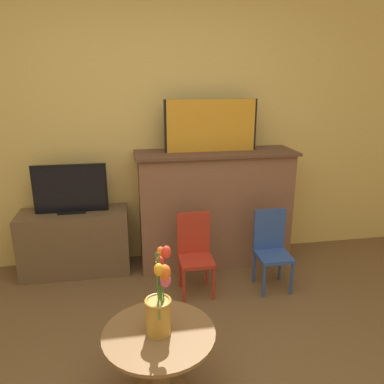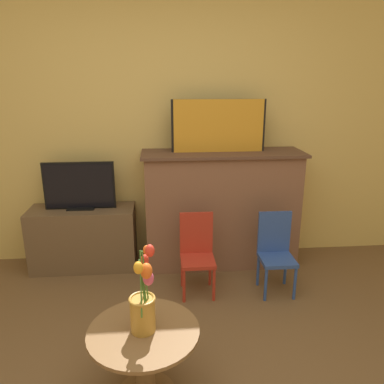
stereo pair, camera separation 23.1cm
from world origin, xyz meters
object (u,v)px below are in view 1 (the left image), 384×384
Objects in this scene: chair_red at (195,250)px; chair_blue at (272,246)px; vase_tulips at (159,305)px; painting at (211,126)px; tv_monitor at (70,190)px.

chair_blue is (0.64, -0.03, 0.00)m from chair_red.
painting is at bearing 68.66° from vase_tulips.
vase_tulips is at bearing -111.34° from painting.
vase_tulips is (-1.02, -1.04, 0.24)m from chair_blue.
tv_monitor reaches higher than chair_blue.
chair_red is 1.36× the size of vase_tulips.
painting is at bearing 127.60° from chair_blue.
vase_tulips is (-0.61, -1.57, -0.70)m from painting.
chair_blue is 1.36× the size of vase_tulips.
vase_tulips is (0.62, -1.57, -0.18)m from tv_monitor.
chair_red is 1.00× the size of chair_blue.
painting is at bearing -0.30° from tv_monitor.
chair_blue is (0.41, -0.53, -0.94)m from painting.
vase_tulips is at bearing -109.50° from chair_red.
chair_blue is at bearing -52.40° from painting.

